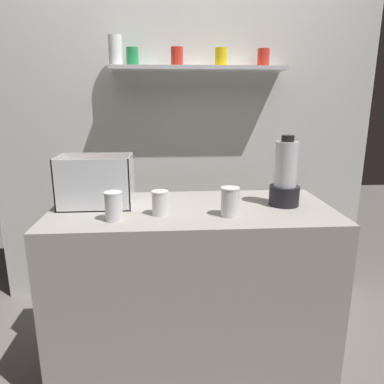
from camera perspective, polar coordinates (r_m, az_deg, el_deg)
ground_plane at (r=2.22m, az=0.00°, el=-25.28°), size 8.00×8.00×0.00m
counter at (r=1.96m, az=0.00°, el=-15.15°), size 1.40×0.64×0.90m
back_wall_unit at (r=2.47m, az=-1.23°, el=10.89°), size 2.60×0.24×2.50m
carrot_display_bin at (r=1.86m, az=-15.08°, el=0.31°), size 0.36×0.22×0.26m
blender_pitcher at (r=1.85m, az=14.72°, el=2.22°), size 0.15×0.15×0.35m
juice_cup_carrot_far_left at (r=1.61m, az=-12.44°, el=-2.45°), size 0.08×0.08×0.13m
juice_cup_beet_left at (r=1.66m, az=-5.12°, el=-1.99°), size 0.08×0.08×0.12m
juice_cup_orange_middle at (r=1.65m, az=6.09°, el=-1.85°), size 0.09×0.09×0.14m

